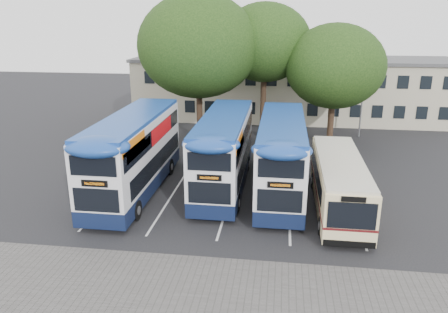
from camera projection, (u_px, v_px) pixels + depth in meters
name	position (u px, v px, depth m)	size (l,w,h in m)	color
ground	(295.00, 241.00, 20.91)	(120.00, 120.00, 0.00)	black
paving_strip	(244.00, 302.00, 16.45)	(40.00, 6.00, 0.01)	#595654
bay_lines	(230.00, 196.00, 26.11)	(14.12, 11.00, 0.01)	silver
depot_building	(292.00, 88.00, 45.39)	(32.40, 8.40, 6.20)	#BBAD96
lamp_post	(364.00, 79.00, 37.41)	(0.25, 1.05, 9.06)	gray
tree_left	(198.00, 46.00, 34.77)	(9.71, 9.71, 12.12)	black
tree_mid	(265.00, 43.00, 36.21)	(7.65, 7.65, 11.44)	black
tree_right	(335.00, 66.00, 34.36)	(7.84, 7.84, 9.84)	black
bus_dd_left	(135.00, 151.00, 26.04)	(2.77, 11.40, 4.75)	#0F1939
bus_dd_mid	(224.00, 148.00, 26.88)	(2.65, 10.94, 4.56)	#0F1939
bus_dd_right	(281.00, 153.00, 25.95)	(2.65, 10.91, 4.55)	#0F1939
bus_single	(339.00, 180.00, 24.08)	(2.49, 9.77, 2.91)	beige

